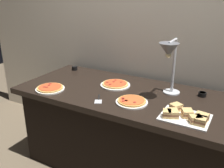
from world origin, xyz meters
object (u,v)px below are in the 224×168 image
Objects in this scene: serving_spatula at (99,99)px; pizza_plate_raised_stand at (132,101)px; pizza_plate_center at (50,88)px; sauce_cup_near at (202,94)px; pizza_plate_front at (115,84)px; sandwich_platter at (186,116)px; sauce_cup_far at (75,68)px; heat_lamp at (169,55)px.

pizza_plate_raised_stand is at bearing 16.74° from serving_spatula.
pizza_plate_center is 1.29m from sauce_cup_near.
sandwich_platter reaches higher than pizza_plate_front.
sandwich_platter reaches higher than pizza_plate_raised_stand.
pizza_plate_front is 0.39m from pizza_plate_raised_stand.
pizza_plate_center is at bearing -177.61° from sandwich_platter.
sauce_cup_far is (-0.16, 0.56, 0.01)m from pizza_plate_center.
pizza_plate_raised_stand is at bearing -42.29° from pizza_plate_front.
sauce_cup_near is at bearing 10.53° from pizza_plate_front.
sandwich_platter is at bearing 1.94° from serving_spatula.
serving_spatula is (-0.71, -0.48, -0.02)m from sauce_cup_near.
sauce_cup_near is (1.19, 0.50, 0.01)m from pizza_plate_center.
sauce_cup_near is at bearing 39.21° from heat_lamp.
pizza_plate_raised_stand is 4.17× the size of sauce_cup_far.
heat_lamp is 2.84× the size of serving_spatula.
sauce_cup_near reaches higher than pizza_plate_raised_stand.
heat_lamp is 0.61m from pizza_plate_front.
pizza_plate_front is 0.79m from sandwich_platter.
sandwich_platter reaches higher than serving_spatula.
pizza_plate_center is at bearing -176.97° from serving_spatula.
sandwich_platter reaches higher than sauce_cup_near.
sauce_cup_far reaches higher than serving_spatula.
pizza_plate_front is at bearing 137.71° from pizza_plate_raised_stand.
heat_lamp is 1.88× the size of pizza_plate_raised_stand.
sauce_cup_far reaches higher than sauce_cup_near.
heat_lamp is 7.84× the size of sauce_cup_far.
pizza_plate_front is at bearing 156.25° from sandwich_platter.
pizza_plate_raised_stand is 3.81× the size of sauce_cup_near.
heat_lamp is at bearing 30.97° from serving_spatula.
heat_lamp is 7.16× the size of sauce_cup_near.
pizza_plate_center is 0.77× the size of sandwich_platter.
pizza_plate_center is 4.21× the size of sauce_cup_far.
heat_lamp reaches higher than sandwich_platter.
sandwich_platter is 4.98× the size of sauce_cup_near.
serving_spatula is (0.65, -0.54, -0.02)m from sauce_cup_far.
sauce_cup_near is at bearing 22.86° from pizza_plate_center.
sauce_cup_far is 0.84m from serving_spatula.
pizza_plate_raised_stand is at bearing -135.94° from heat_lamp.
pizza_plate_front is 1.09× the size of pizza_plate_raised_stand.
heat_lamp is 1.86× the size of pizza_plate_center.
sauce_cup_near is at bearing 34.00° from serving_spatula.
pizza_plate_raised_stand is 0.76× the size of sandwich_platter.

